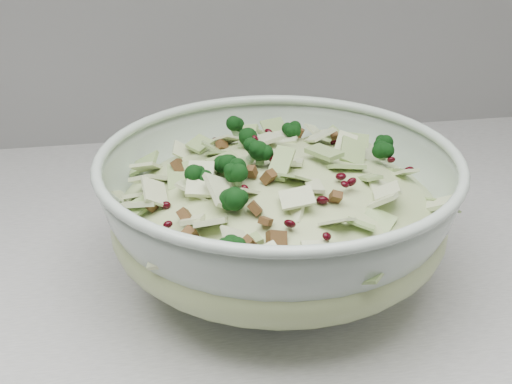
% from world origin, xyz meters
% --- Properties ---
extents(mixing_bowl, '(0.35, 0.35, 0.13)m').
position_xyz_m(mixing_bowl, '(0.09, 1.60, 0.97)').
color(mixing_bowl, '#B5C7B6').
rests_on(mixing_bowl, counter).
extents(salad, '(0.40, 0.40, 0.13)m').
position_xyz_m(salad, '(0.09, 1.60, 0.99)').
color(salad, '#BACB8A').
rests_on(salad, mixing_bowl).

